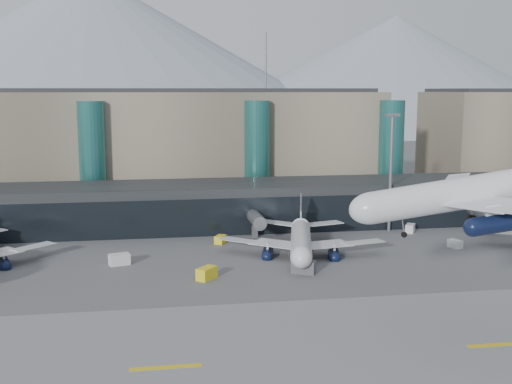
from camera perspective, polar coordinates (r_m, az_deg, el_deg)
ground at (r=90.92m, az=4.66°, el=-10.60°), size 900.00×900.00×0.00m
runway_strip at (r=77.45m, az=7.41°, el=-14.23°), size 400.00×40.00×0.04m
runway_markings at (r=77.44m, az=7.41°, el=-14.21°), size 128.00×1.00×0.02m
concourse at (r=144.60m, az=-0.81°, el=-1.14°), size 170.00×27.00×10.00m
terminal_main at (r=173.76m, az=-10.60°, el=3.91°), size 130.00×30.00×31.00m
teal_towers at (r=158.04m, az=-7.07°, el=2.98°), size 116.40×19.40×46.00m
mountain_ridge at (r=464.77m, az=-4.79°, el=10.89°), size 910.00×400.00×110.00m
lightmast_mid at (r=141.51m, az=11.90°, el=2.31°), size 3.00×1.20×25.60m
hero_jet at (r=81.05m, az=20.49°, el=0.92°), size 33.70×33.74×10.95m
jet_parked_mid at (r=121.50m, az=4.01°, el=-3.57°), size 32.30×33.18×10.67m
veh_a at (r=116.25m, az=-12.05°, el=-5.88°), size 3.96×2.96×1.98m
veh_b at (r=129.59m, az=-3.18°, el=-4.23°), size 2.77×3.23×1.59m
veh_c at (r=108.88m, az=4.26°, el=-6.67°), size 4.44×3.64×2.18m
veh_d at (r=143.15m, az=13.55°, el=-3.16°), size 3.09×3.57×1.80m
veh_g at (r=131.62m, az=17.29°, el=-4.43°), size 2.43×3.11×1.59m
veh_h at (r=105.61m, az=-4.41°, el=-7.22°), size 3.77×3.98×1.99m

